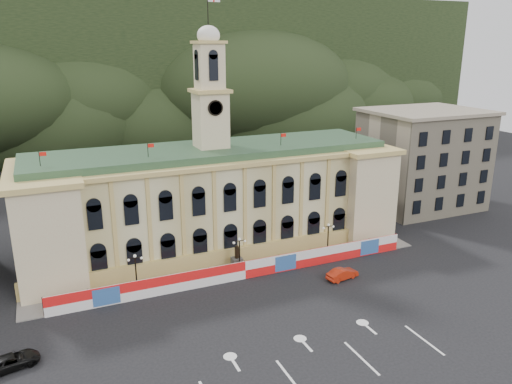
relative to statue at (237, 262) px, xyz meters
name	(u,v)px	position (x,y,z in m)	size (l,w,h in m)	color
ground	(298,336)	(0.00, -18.00, -1.19)	(260.00, 260.00, 0.00)	black
lane_markings	(322,362)	(0.00, -23.00, -1.18)	(26.00, 10.00, 0.02)	white
hill_ridge	(115,80)	(0.03, 103.99, 18.30)	(230.00, 80.00, 64.00)	black
city_hall	(213,197)	(0.00, 9.63, 6.66)	(56.20, 17.60, 37.10)	beige
side_building_right	(422,159)	(43.00, 12.93, 8.14)	(21.00, 17.00, 18.60)	#BAAC8F
hoarding_fence	(245,270)	(0.06, -2.93, 0.06)	(50.00, 0.44, 2.50)	red
pavement	(238,270)	(0.00, -0.25, -1.11)	(56.00, 5.50, 0.16)	slate
statue	(237,262)	(0.00, 0.00, 0.00)	(1.40, 1.40, 3.72)	#595651
lamp_left	(136,270)	(-14.00, -1.00, 1.89)	(1.96, 0.44, 5.15)	black
lamp_center	(239,252)	(0.00, -1.00, 1.89)	(1.96, 0.44, 5.15)	black
lamp_right	(328,237)	(14.00, -1.00, 1.89)	(1.96, 0.44, 5.15)	black
red_sedan	(342,274)	(11.90, -8.27, -0.43)	(4.77, 2.33, 1.50)	red
black_suv	(12,361)	(-28.04, -11.73, -0.48)	(5.48, 3.41, 1.41)	black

